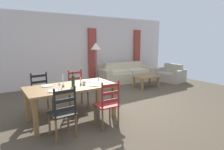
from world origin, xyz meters
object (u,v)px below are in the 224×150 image
(coffee_cup_primary, at_px, (84,83))
(armchair_upholstered, at_px, (170,75))
(wine_glass_near_left, at_px, (59,84))
(standing_lamp, at_px, (96,49))
(wine_bottle, at_px, (73,81))
(coffee_table, at_px, (146,78))
(dining_chair_near_left, at_px, (63,113))
(couch, at_px, (127,75))
(dining_chair_far_right, at_px, (77,88))
(dining_chair_far_left, at_px, (41,93))
(wine_glass_near_right, at_px, (99,79))
(dining_chair_near_right, at_px, (108,104))
(dining_table, at_px, (72,90))

(coffee_cup_primary, distance_m, armchair_upholstered, 5.01)
(wine_glass_near_left, relative_size, standing_lamp, 0.10)
(wine_bottle, distance_m, coffee_table, 3.63)
(dining_chair_near_left, xyz_separation_m, wine_bottle, (0.48, 0.69, 0.39))
(wine_glass_near_left, bearing_deg, wine_bottle, 15.98)
(coffee_table, bearing_deg, couch, 89.27)
(dining_chair_near_left, xyz_separation_m, standing_lamp, (2.49, 3.37, 0.93))
(dining_chair_far_right, distance_m, coffee_table, 2.99)
(dining_chair_near_left, xyz_separation_m, wine_glass_near_left, (0.15, 0.60, 0.38))
(dining_chair_near_left, xyz_separation_m, dining_chair_far_left, (-0.01, 1.51, 0.00))
(wine_bottle, relative_size, coffee_table, 0.35)
(dining_chair_near_left, relative_size, couch, 0.41)
(dining_chair_far_left, distance_m, wine_bottle, 1.03)
(wine_glass_near_right, bearing_deg, dining_chair_near_right, -103.65)
(couch, distance_m, armchair_upholstered, 1.87)
(wine_glass_near_left, xyz_separation_m, armchair_upholstered, (5.31, 1.63, -0.61))
(dining_chair_far_right, height_order, armchair_upholstered, dining_chair_far_right)
(wine_glass_near_left, distance_m, coffee_table, 3.96)
(dining_chair_far_right, bearing_deg, dining_table, -121.26)
(dining_chair_near_left, bearing_deg, dining_table, 58.26)
(dining_chair_near_right, bearing_deg, standing_lamp, 64.86)
(dining_chair_near_left, height_order, armchair_upholstered, dining_chair_near_left)
(wine_bottle, xyz_separation_m, standing_lamp, (2.01, 2.67, 0.54))
(wine_bottle, bearing_deg, dining_chair_near_right, -60.68)
(wine_bottle, height_order, couch, wine_bottle)
(dining_chair_near_left, height_order, dining_chair_far_right, same)
(dining_table, distance_m, couch, 4.20)
(coffee_table, bearing_deg, dining_chair_near_left, -152.85)
(wine_glass_near_left, height_order, coffee_table, wine_glass_near_left)
(couch, relative_size, armchair_upholstered, 1.87)
(coffee_table, bearing_deg, wine_glass_near_right, -153.66)
(wine_bottle, bearing_deg, dining_chair_far_left, 120.83)
(dining_table, distance_m, dining_chair_far_right, 0.86)
(dining_table, distance_m, coffee_table, 3.61)
(coffee_table, xyz_separation_m, armchair_upholstered, (1.63, 0.26, -0.11))
(dining_table, bearing_deg, dining_chair_far_left, 121.17)
(dining_chair_far_left, distance_m, coffee_cup_primary, 1.16)
(dining_chair_near_left, distance_m, coffee_cup_primary, 1.05)
(standing_lamp, bearing_deg, armchair_upholstered, -21.02)
(dining_chair_near_left, bearing_deg, standing_lamp, 53.50)
(dining_chair_far_right, bearing_deg, coffee_table, 9.90)
(dining_chair_far_right, distance_m, couch, 3.43)
(couch, xyz_separation_m, standing_lamp, (-1.36, 0.18, 1.12))
(dining_chair_near_right, height_order, coffee_cup_primary, dining_chair_near_right)
(dining_table, distance_m, wine_glass_near_left, 0.39)
(dining_chair_near_left, bearing_deg, wine_bottle, 55.39)
(dining_chair_far_right, distance_m, wine_bottle, 0.95)
(dining_table, height_order, wine_glass_near_right, wine_glass_near_right)
(dining_table, bearing_deg, wine_glass_near_right, -14.59)
(coffee_cup_primary, xyz_separation_m, standing_lamp, (1.76, 2.68, 0.62))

